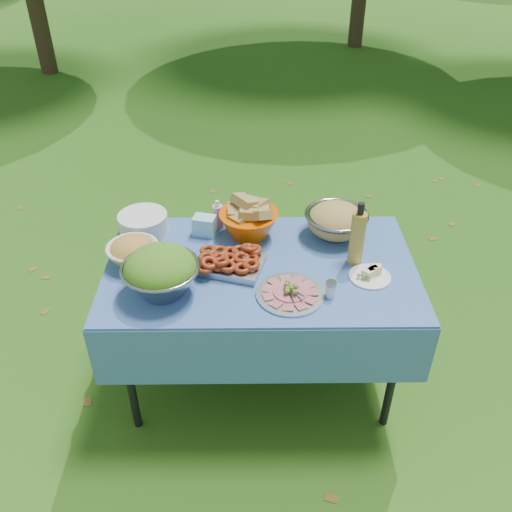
{
  "coord_description": "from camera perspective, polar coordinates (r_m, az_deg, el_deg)",
  "views": [
    {
      "loc": [
        -0.04,
        -2.05,
        2.29
      ],
      "look_at": [
        -0.02,
        0.0,
        0.81
      ],
      "focal_mm": 38.0,
      "sensor_mm": 36.0,
      "label": 1
    }
  ],
  "objects": [
    {
      "name": "plate_stack",
      "position": [
        2.83,
        -11.78,
        3.39
      ],
      "size": [
        0.31,
        0.31,
        0.1
      ],
      "primitive_type": "cylinder",
      "rotation": [
        0.0,
        0.0,
        -0.29
      ],
      "color": "white",
      "rests_on": "picnic_table"
    },
    {
      "name": "fried_tray",
      "position": [
        2.52,
        -2.8,
        -0.59
      ],
      "size": [
        0.35,
        0.29,
        0.07
      ],
      "primitive_type": "cube",
      "rotation": [
        0.0,
        0.0,
        -0.29
      ],
      "color": "#A3A4A8",
      "rests_on": "picnic_table"
    },
    {
      "name": "picnic_table",
      "position": [
        2.8,
        0.45,
        -7.21
      ],
      "size": [
        1.46,
        0.86,
        0.76
      ],
      "primitive_type": "cube",
      "color": "#72A0DB",
      "rests_on": "ground"
    },
    {
      "name": "cheese_plate",
      "position": [
        2.52,
        11.95,
        -1.75
      ],
      "size": [
        0.22,
        0.22,
        0.05
      ],
      "primitive_type": "cylinder",
      "rotation": [
        0.0,
        0.0,
        0.16
      ],
      "color": "white",
      "rests_on": "picnic_table"
    },
    {
      "name": "sanitizer_bottle",
      "position": [
        2.8,
        -4.03,
        4.42
      ],
      "size": [
        0.07,
        0.07,
        0.16
      ],
      "primitive_type": "cylinder",
      "rotation": [
        0.0,
        0.0,
        -0.33
      ],
      "color": "pink",
      "rests_on": "picnic_table"
    },
    {
      "name": "charcuterie_platter",
      "position": [
        2.37,
        3.63,
        -3.46
      ],
      "size": [
        0.39,
        0.39,
        0.07
      ],
      "primitive_type": "cylinder",
      "rotation": [
        0.0,
        0.0,
        -0.35
      ],
      "color": "#B4B7BB",
      "rests_on": "picnic_table"
    },
    {
      "name": "bread_bowl",
      "position": [
        2.72,
        -0.77,
        4.0
      ],
      "size": [
        0.36,
        0.36,
        0.2
      ],
      "primitive_type": null,
      "rotation": [
        0.0,
        0.0,
        0.26
      ],
      "color": "#DC5200",
      "rests_on": "picnic_table"
    },
    {
      "name": "salad_bowl",
      "position": [
        2.37,
        -9.99,
        -1.64
      ],
      "size": [
        0.41,
        0.41,
        0.22
      ],
      "primitive_type": null,
      "rotation": [
        0.0,
        0.0,
        0.24
      ],
      "color": "gray",
      "rests_on": "picnic_table"
    },
    {
      "name": "ground",
      "position": [
        3.07,
        0.42,
        -12.42
      ],
      "size": [
        80.0,
        80.0,
        0.0
      ],
      "primitive_type": "plane",
      "color": "#11370A",
      "rests_on": "ground"
    },
    {
      "name": "shaker",
      "position": [
        2.38,
        7.88,
        -3.46
      ],
      "size": [
        0.06,
        0.06,
        0.08
      ],
      "primitive_type": "cylinder",
      "rotation": [
        0.0,
        0.0,
        -0.27
      ],
      "color": "white",
      "rests_on": "picnic_table"
    },
    {
      "name": "oil_bottle",
      "position": [
        2.53,
        10.66,
        2.36
      ],
      "size": [
        0.08,
        0.08,
        0.32
      ],
      "primitive_type": "cylinder",
      "rotation": [
        0.0,
        0.0,
        0.09
      ],
      "color": "#AF8C31",
      "rests_on": "picnic_table"
    },
    {
      "name": "wipes_box",
      "position": [
        2.76,
        -5.44,
        3.22
      ],
      "size": [
        0.13,
        0.1,
        0.1
      ],
      "primitive_type": "cube",
      "rotation": [
        0.0,
        0.0,
        -0.24
      ],
      "color": "#9BE6F1",
      "rests_on": "picnic_table"
    },
    {
      "name": "pasta_bowl_steel",
      "position": [
        2.76,
        8.43,
        3.75
      ],
      "size": [
        0.37,
        0.37,
        0.17
      ],
      "primitive_type": null,
      "rotation": [
        0.0,
        0.0,
        -0.19
      ],
      "color": "gray",
      "rests_on": "picnic_table"
    },
    {
      "name": "pasta_bowl_white",
      "position": [
        2.6,
        -12.84,
        0.57
      ],
      "size": [
        0.28,
        0.28,
        0.13
      ],
      "primitive_type": null,
      "rotation": [
        0.0,
        0.0,
        0.19
      ],
      "color": "white",
      "rests_on": "picnic_table"
    }
  ]
}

